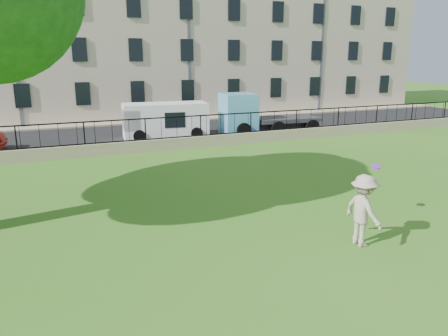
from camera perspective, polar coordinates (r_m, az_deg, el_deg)
name	(u,v)px	position (r m, az deg, el deg)	size (l,w,h in m)	color
ground	(249,238)	(12.00, 3.34, -9.13)	(120.00, 120.00, 0.00)	#33701A
retaining_wall	(146,146)	(22.83, -10.13, 2.88)	(50.00, 0.40, 0.60)	gray
iron_railing	(145,129)	(22.68, -10.23, 4.99)	(50.00, 0.05, 1.13)	black
street	(129,136)	(27.41, -12.36, 4.06)	(60.00, 9.00, 0.01)	black
sidewalk	(114,124)	(32.46, -14.14, 5.64)	(60.00, 1.40, 0.12)	gray
building_row	(97,28)	(37.78, -16.26, 17.14)	(56.40, 10.40, 13.80)	beige
man	(363,210)	(11.81, 17.74, -5.31)	(1.22, 0.70, 1.89)	#B4A692
frisbee	(376,166)	(13.50, 19.28, 0.20)	(0.27, 0.27, 0.03)	purple
white_van	(165,121)	(26.44, -7.66, 6.16)	(4.93, 1.92, 2.07)	white
blue_truck	(269,113)	(27.91, 5.87, 7.15)	(6.08, 2.16, 2.55)	#5FAFE0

